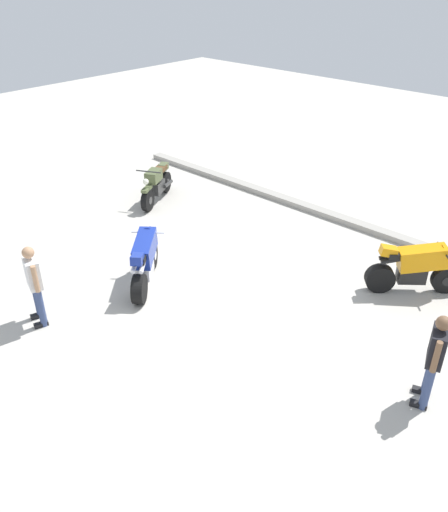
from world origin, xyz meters
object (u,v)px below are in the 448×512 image
motorcycle_blue_sportbike (145,259)px  person_in_black_shirt (435,355)px  motorcycle_olive_vintage (157,184)px  person_in_white_shirt (34,281)px  motorcycle_orange_sportbike (416,267)px

motorcycle_blue_sportbike → person_in_black_shirt: 5.85m
motorcycle_blue_sportbike → person_in_black_shirt: person_in_black_shirt is taller
motorcycle_blue_sportbike → person_in_black_shirt: bearing=-121.6°
motorcycle_olive_vintage → person_in_black_shirt: person_in_black_shirt is taller
motorcycle_blue_sportbike → motorcycle_olive_vintage: (-3.07, 2.99, -0.11)m
motorcycle_blue_sportbike → person_in_white_shirt: bearing=129.5°
person_in_black_shirt → motorcycle_olive_vintage: bearing=-33.2°
motorcycle_orange_sportbike → person_in_black_shirt: person_in_black_shirt is taller
motorcycle_olive_vintage → person_in_black_shirt: size_ratio=1.11×
person_in_white_shirt → person_in_black_shirt: size_ratio=0.99×
motorcycle_blue_sportbike → person_in_white_shirt: size_ratio=1.02×
person_in_black_shirt → motorcycle_blue_sportbike: bearing=-11.7°
motorcycle_blue_sportbike → person_in_black_shirt: size_ratio=1.00×
motorcycle_orange_sportbike → person_in_white_shirt: 7.44m
motorcycle_blue_sportbike → motorcycle_olive_vintage: bearing=6.9°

